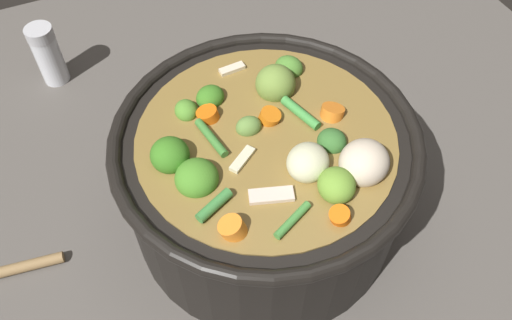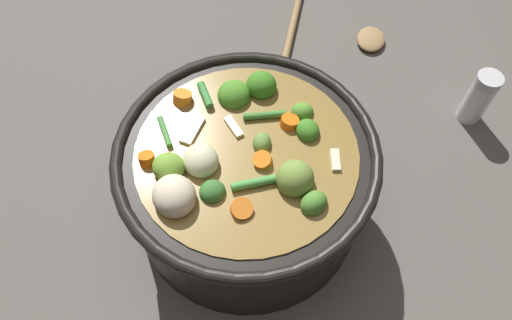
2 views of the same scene
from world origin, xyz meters
name	(u,v)px [view 1 (image 1 of 2)]	position (x,y,z in m)	size (l,w,h in m)	color
ground_plane	(264,212)	(0.00, 0.00, 0.00)	(1.10, 1.10, 0.00)	#514C47
cooking_pot	(265,175)	(0.00, 0.00, 0.08)	(0.32, 0.32, 0.17)	black
salt_shaker	(48,55)	(0.19, -0.34, 0.05)	(0.04, 0.04, 0.09)	silver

